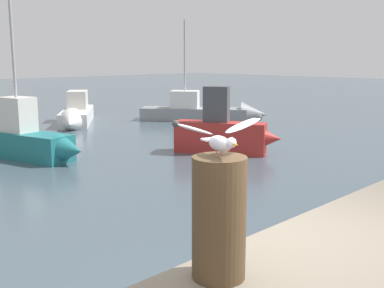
# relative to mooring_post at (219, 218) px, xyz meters

# --- Properties ---
(mooring_post) EXTENTS (0.35, 0.35, 0.81)m
(mooring_post) POSITION_rel_mooring_post_xyz_m (0.00, 0.00, 0.00)
(mooring_post) COLOR #4C3823
(mooring_post) RESTS_ON harbor_quay
(seagull) EXTENTS (0.64, 0.39, 0.25)m
(seagull) POSITION_rel_mooring_post_xyz_m (-0.00, -0.00, 0.54)
(seagull) COLOR #C67360
(seagull) RESTS_ON mooring_post
(boat_teal) EXTENTS (1.71, 3.68, 4.94)m
(boat_teal) POSITION_rel_mooring_post_xyz_m (3.65, 10.28, -1.19)
(boat_teal) COLOR #1E7075
(boat_teal) RESTS_ON ground_plane
(boat_red) EXTENTS (2.05, 3.03, 1.96)m
(boat_red) POSITION_rel_mooring_post_xyz_m (8.08, 7.08, -1.14)
(boat_red) COLOR #B72D28
(boat_red) RESTS_ON ground_plane
(boat_white) EXTENTS (3.83, 4.63, 1.54)m
(boat_white) POSITION_rel_mooring_post_xyz_m (8.24, 15.59, -1.34)
(boat_white) COLOR silver
(boat_white) RESTS_ON ground_plane
(boat_grey) EXTENTS (4.36, 5.13, 4.67)m
(boat_grey) POSITION_rel_mooring_post_xyz_m (13.05, 12.49, -1.35)
(boat_grey) COLOR gray
(boat_grey) RESTS_ON ground_plane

